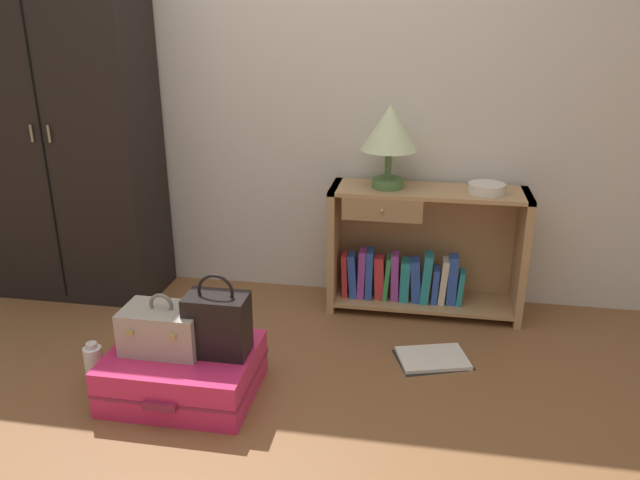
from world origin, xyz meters
TOP-DOWN VIEW (x-y plane):
  - ground_plane at (0.00, 0.00)m, footprint 9.00×9.00m
  - back_wall at (0.00, 1.50)m, footprint 6.40×0.10m
  - wardrobe at (-1.27, 1.20)m, footprint 0.96×0.47m
  - bookshelf at (0.71, 1.27)m, footprint 1.05×0.34m
  - table_lamp at (0.53, 1.26)m, footprint 0.30×0.30m
  - bowl at (1.04, 1.24)m, footprint 0.19×0.19m
  - suitcase_large at (-0.26, 0.25)m, footprint 0.63×0.52m
  - train_case at (-0.34, 0.25)m, footprint 0.34×0.23m
  - handbag at (-0.10, 0.27)m, footprint 0.26×0.16m
  - bottle at (-0.68, 0.24)m, footprint 0.08×0.08m
  - open_book_on_floor at (0.81, 0.71)m, footprint 0.40×0.35m

SIDE VIEW (x-z plane):
  - ground_plane at x=0.00m, z-range 0.00..0.00m
  - open_book_on_floor at x=0.81m, z-range 0.00..0.02m
  - bottle at x=-0.68m, z-range -0.01..0.20m
  - suitcase_large at x=-0.26m, z-range 0.00..0.21m
  - train_case at x=-0.34m, z-range 0.18..0.44m
  - bookshelf at x=0.71m, z-range -0.02..0.68m
  - handbag at x=-0.10m, z-range 0.17..0.53m
  - bowl at x=1.04m, z-range 0.70..0.75m
  - wardrobe at x=-1.27m, z-range 0.00..1.97m
  - table_lamp at x=0.53m, z-range 0.78..1.22m
  - back_wall at x=0.00m, z-range 0.00..2.60m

